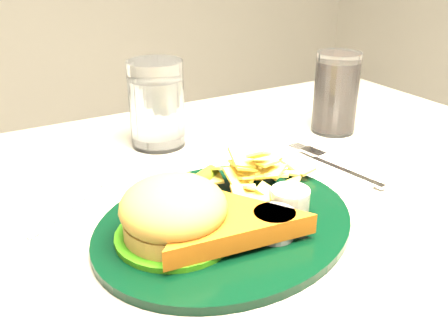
# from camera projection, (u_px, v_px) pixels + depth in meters

# --- Properties ---
(dinner_plate) EXTENTS (0.39, 0.36, 0.07)m
(dinner_plate) POSITION_uv_depth(u_px,v_px,m) (226.00, 199.00, 0.56)
(dinner_plate) COLOR black
(dinner_plate) RESTS_ON table
(water_glass) EXTENTS (0.09, 0.09, 0.14)m
(water_glass) POSITION_uv_depth(u_px,v_px,m) (157.00, 104.00, 0.78)
(water_glass) COLOR white
(water_glass) RESTS_ON table
(cola_glass) EXTENTS (0.09, 0.09, 0.14)m
(cola_glass) POSITION_uv_depth(u_px,v_px,m) (336.00, 93.00, 0.84)
(cola_glass) COLOR black
(cola_glass) RESTS_ON table
(fork_napkin) EXTENTS (0.15, 0.18, 0.01)m
(fork_napkin) POSITION_uv_depth(u_px,v_px,m) (342.00, 170.00, 0.71)
(fork_napkin) COLOR white
(fork_napkin) RESTS_ON table
(wrapped_straw) EXTENTS (0.21, 0.19, 0.01)m
(wrapped_straw) POSITION_uv_depth(u_px,v_px,m) (86.00, 195.00, 0.64)
(wrapped_straw) COLOR white
(wrapped_straw) RESTS_ON table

